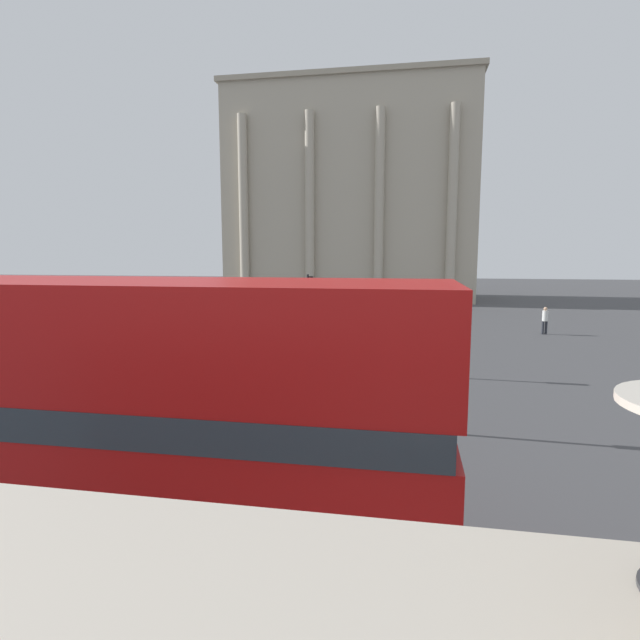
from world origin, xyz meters
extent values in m
cylinder|color=black|center=(-0.62, 5.47, 0.49)|extent=(0.97, 0.22, 0.97)
cylinder|color=black|center=(-0.62, 3.06, 0.49)|extent=(0.97, 0.22, 0.97)
cube|color=#B71414|center=(-4.28, 4.26, 1.43)|extent=(10.12, 2.40, 1.89)
cube|color=#2D3842|center=(-4.28, 4.26, 2.60)|extent=(9.92, 2.43, 0.45)
cube|color=#B71414|center=(-4.28, 4.26, 3.60)|extent=(10.12, 2.40, 1.55)
cube|color=#B2A893|center=(-6.21, 52.72, 10.73)|extent=(25.12, 12.31, 21.46)
cube|color=#A39984|center=(-6.21, 52.72, 21.71)|extent=(25.72, 12.91, 0.50)
cylinder|color=#B2A893|center=(-16.26, 46.11, 9.12)|extent=(0.90, 0.90, 18.24)
cylinder|color=#B2A893|center=(-9.56, 46.11, 9.12)|extent=(0.90, 0.90, 18.24)
cylinder|color=#B2A893|center=(-2.87, 46.11, 9.12)|extent=(0.90, 0.90, 18.24)
cylinder|color=#B2A893|center=(3.83, 46.11, 9.12)|extent=(0.90, 0.90, 18.24)
cylinder|color=black|center=(0.03, 11.00, 1.83)|extent=(0.12, 0.12, 3.66)
cube|color=black|center=(0.21, 11.00, 3.21)|extent=(0.20, 0.24, 0.70)
sphere|color=green|center=(0.32, 11.00, 3.36)|extent=(0.14, 0.14, 0.14)
cylinder|color=black|center=(0.64, 17.26, 1.66)|extent=(0.12, 0.12, 3.32)
cube|color=black|center=(0.82, 17.26, 2.87)|extent=(0.20, 0.24, 0.70)
sphere|color=green|center=(0.93, 17.26, 3.02)|extent=(0.14, 0.14, 0.14)
cylinder|color=black|center=(-5.32, 24.41, 1.83)|extent=(0.12, 0.12, 3.65)
cube|color=black|center=(-5.14, 24.41, 3.20)|extent=(0.20, 0.24, 0.70)
sphere|color=red|center=(-5.03, 24.41, 3.35)|extent=(0.14, 0.14, 0.14)
cylinder|color=#282B33|center=(-5.89, 21.90, 0.44)|extent=(0.14, 0.14, 0.88)
cylinder|color=#282B33|center=(-5.71, 21.90, 0.44)|extent=(0.14, 0.14, 0.88)
cylinder|color=black|center=(-5.80, 21.90, 1.23)|extent=(0.32, 0.32, 0.70)
sphere|color=tan|center=(-5.80, 21.90, 1.70)|extent=(0.24, 0.24, 0.24)
cylinder|color=#282B33|center=(8.02, 29.05, 0.40)|extent=(0.14, 0.14, 0.79)
cylinder|color=#282B33|center=(8.20, 29.05, 0.40)|extent=(0.14, 0.14, 0.79)
cylinder|color=silver|center=(8.11, 29.05, 1.10)|extent=(0.32, 0.32, 0.63)
sphere|color=tan|center=(8.11, 29.05, 1.53)|extent=(0.21, 0.21, 0.21)
cylinder|color=#282B33|center=(-6.33, 23.64, 0.39)|extent=(0.14, 0.14, 0.79)
cylinder|color=#282B33|center=(-6.15, 23.64, 0.39)|extent=(0.14, 0.14, 0.79)
cylinder|color=yellow|center=(-6.24, 23.64, 1.10)|extent=(0.32, 0.32, 0.62)
sphere|color=tan|center=(-6.24, 23.64, 1.52)|extent=(0.21, 0.21, 0.21)
camera|label=1|loc=(0.14, -2.21, 4.73)|focal=28.00mm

